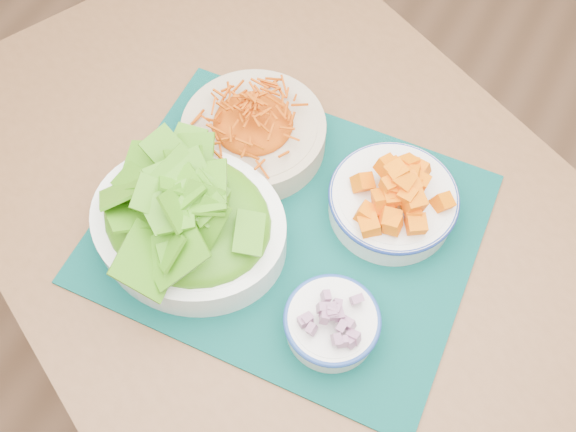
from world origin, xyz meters
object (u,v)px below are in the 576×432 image
at_px(carrot_bowl, 254,129).
at_px(onion_bowl, 332,321).
at_px(squash_bowl, 394,195).
at_px(lettuce_bowl, 187,218).
at_px(table, 298,256).
at_px(placemat, 288,227).

xyz_separation_m(carrot_bowl, onion_bowl, (0.23, -0.20, -0.01)).
height_order(squash_bowl, lettuce_bowl, lettuce_bowl).
relative_size(carrot_bowl, onion_bowl, 2.03).
distance_m(table, onion_bowl, 0.21).
relative_size(placemat, onion_bowl, 3.71).
bearing_deg(carrot_bowl, onion_bowl, -41.37).
xyz_separation_m(squash_bowl, onion_bowl, (0.01, -0.19, -0.01)).
height_order(placemat, lettuce_bowl, lettuce_bowl).
bearing_deg(squash_bowl, table, -143.96).
distance_m(table, carrot_bowl, 0.21).
relative_size(table, carrot_bowl, 4.92).
bearing_deg(placemat, carrot_bowl, 133.88).
relative_size(carrot_bowl, lettuce_bowl, 0.98).
height_order(placemat, squash_bowl, squash_bowl).
xyz_separation_m(placemat, onion_bowl, (0.12, -0.10, 0.03)).
relative_size(placemat, carrot_bowl, 1.82).
bearing_deg(onion_bowl, lettuce_bowl, 173.52).
bearing_deg(placemat, squash_bowl, 34.55).
bearing_deg(table, placemat, -94.37).
xyz_separation_m(squash_bowl, lettuce_bowl, (-0.22, -0.17, 0.02)).
distance_m(carrot_bowl, onion_bowl, 0.30).
height_order(placemat, onion_bowl, onion_bowl).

